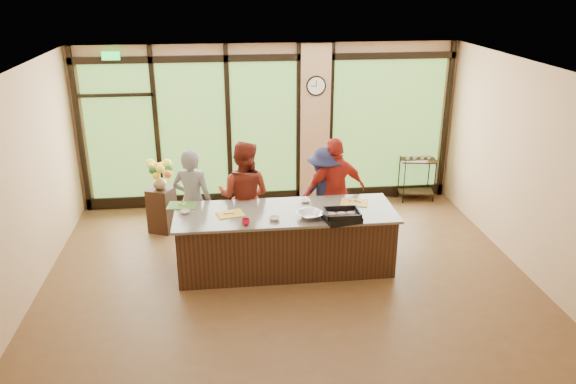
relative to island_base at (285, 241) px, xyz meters
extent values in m
plane|color=brown|center=(0.00, -0.30, -0.44)|extent=(7.00, 7.00, 0.00)
plane|color=white|center=(0.00, -0.30, 2.56)|extent=(7.00, 7.00, 0.00)
plane|color=tan|center=(0.00, 2.70, 1.06)|extent=(7.00, 0.00, 7.00)
plane|color=tan|center=(-3.50, -0.30, 1.06)|extent=(0.00, 6.00, 6.00)
plane|color=tan|center=(3.50, -0.30, 1.06)|extent=(0.00, 6.00, 6.00)
cube|color=tan|center=(0.85, 2.64, 1.06)|extent=(0.55, 0.12, 3.00)
cube|color=black|center=(0.00, 2.65, 2.31)|extent=(6.90, 0.08, 0.12)
cube|color=black|center=(0.00, 2.65, -0.32)|extent=(6.90, 0.08, 0.20)
cube|color=#19D83F|center=(-2.70, 2.60, 2.39)|extent=(0.30, 0.04, 0.14)
cube|color=#406C25|center=(-2.70, 2.67, 1.01)|extent=(1.20, 0.02, 2.50)
cube|color=#406C25|center=(-1.40, 2.67, 1.01)|extent=(1.20, 0.02, 2.50)
cube|color=#406C25|center=(-0.10, 2.67, 1.01)|extent=(1.20, 0.02, 2.50)
cube|color=#406C25|center=(2.25, 2.67, 1.01)|extent=(2.10, 0.02, 2.50)
cube|color=black|center=(-3.40, 2.65, 1.06)|extent=(0.08, 0.08, 3.00)
cube|color=black|center=(-2.05, 2.65, 1.06)|extent=(0.08, 0.08, 3.00)
cube|color=black|center=(-0.75, 2.65, 1.06)|extent=(0.08, 0.08, 3.00)
cube|color=black|center=(0.55, 2.65, 1.06)|extent=(0.08, 0.08, 3.00)
cube|color=black|center=(1.15, 2.65, 1.06)|extent=(0.08, 0.08, 3.00)
cube|color=black|center=(3.40, 2.65, 1.06)|extent=(0.08, 0.08, 3.00)
cube|color=black|center=(0.00, 0.00, 0.00)|extent=(3.10, 1.00, 0.88)
cube|color=slate|center=(0.00, 0.00, 0.46)|extent=(3.20, 1.10, 0.04)
cylinder|color=black|center=(0.85, 2.57, 1.81)|extent=(0.36, 0.04, 0.36)
cylinder|color=white|center=(0.85, 2.55, 1.81)|extent=(0.31, 0.01, 0.31)
cube|color=black|center=(0.85, 2.55, 1.86)|extent=(0.01, 0.00, 0.11)
cube|color=black|center=(0.80, 2.55, 1.81)|extent=(0.09, 0.00, 0.01)
imported|color=slate|center=(-1.36, 0.72, 0.41)|extent=(0.71, 0.56, 1.70)
imported|color=maroon|center=(-0.57, 0.75, 0.45)|extent=(1.04, 0.93, 1.78)
imported|color=#B0241B|center=(0.89, 0.79, 0.44)|extent=(1.10, 0.66, 1.76)
imported|color=#191B37|center=(0.74, 0.87, 0.36)|extent=(1.06, 0.64, 1.59)
cube|color=black|center=(0.75, -0.42, 0.52)|extent=(0.55, 0.46, 0.09)
imported|color=silver|center=(0.32, -0.27, 0.52)|extent=(0.45, 0.45, 0.09)
cube|color=#467D2D|center=(-1.50, 0.39, 0.49)|extent=(0.45, 0.36, 0.01)
cube|color=gold|center=(-0.80, -0.02, 0.49)|extent=(0.43, 0.37, 0.01)
cube|color=gold|center=(1.06, 0.21, 0.49)|extent=(0.47, 0.40, 0.01)
imported|color=silver|center=(-1.43, 0.09, 0.50)|extent=(0.18, 0.18, 0.04)
imported|color=silver|center=(-0.19, -0.28, 0.50)|extent=(0.15, 0.15, 0.05)
imported|color=silver|center=(0.34, 0.32, 0.50)|extent=(0.15, 0.15, 0.03)
imported|color=red|center=(-0.59, -0.41, 0.53)|extent=(0.12, 0.12, 0.09)
cube|color=black|center=(-1.94, 1.56, -0.05)|extent=(0.51, 0.51, 0.77)
imported|color=olive|center=(-1.94, 1.56, 0.46)|extent=(0.31, 0.31, 0.25)
cube|color=black|center=(2.84, 2.45, -0.27)|extent=(0.72, 0.49, 0.03)
cube|color=black|center=(2.84, 2.45, 0.36)|extent=(0.72, 0.49, 0.03)
cylinder|color=black|center=(2.54, 2.28, -0.01)|extent=(0.02, 0.02, 0.85)
cylinder|color=black|center=(3.14, 2.28, -0.01)|extent=(0.02, 0.02, 0.85)
cylinder|color=black|center=(2.54, 2.62, -0.01)|extent=(0.02, 0.02, 0.85)
cylinder|color=black|center=(3.14, 2.62, -0.01)|extent=(0.02, 0.02, 0.85)
imported|color=silver|center=(2.63, 2.45, 0.42)|extent=(0.11, 0.11, 0.09)
imported|color=silver|center=(2.77, 2.45, 0.42)|extent=(0.11, 0.11, 0.09)
imported|color=silver|center=(2.91, 2.45, 0.42)|extent=(0.11, 0.11, 0.09)
imported|color=silver|center=(3.05, 2.45, 0.42)|extent=(0.11, 0.11, 0.09)
camera|label=1|loc=(-0.83, -7.42, 3.68)|focal=35.00mm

